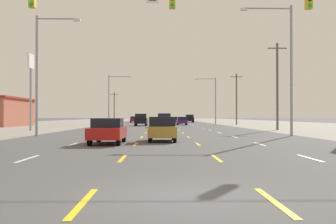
% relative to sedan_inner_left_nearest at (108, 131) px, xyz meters
% --- Properties ---
extents(ground_plane, '(572.00, 572.00, 0.00)m').
position_rel_sedan_inner_left_nearest_xyz_m(ground_plane, '(3.35, 50.98, -0.76)').
color(ground_plane, '#4C4C4F').
extents(lot_apron_left, '(28.00, 440.00, 0.01)m').
position_rel_sedan_inner_left_nearest_xyz_m(lot_apron_left, '(-21.40, 50.98, -0.75)').
color(lot_apron_left, gray).
rests_on(lot_apron_left, ground).
extents(lot_apron_right, '(28.00, 440.00, 0.01)m').
position_rel_sedan_inner_left_nearest_xyz_m(lot_apron_right, '(28.10, 50.98, -0.75)').
color(lot_apron_right, gray).
rests_on(lot_apron_right, ground).
extents(lane_markings, '(10.64, 227.60, 0.01)m').
position_rel_sedan_inner_left_nearest_xyz_m(lane_markings, '(3.35, 89.48, -0.75)').
color(lane_markings, white).
rests_on(lane_markings, ground).
extents(signal_span_wire, '(27.49, 0.53, 9.30)m').
position_rel_sedan_inner_left_nearest_xyz_m(signal_span_wire, '(3.39, -3.22, 4.51)').
color(signal_span_wire, brown).
rests_on(signal_span_wire, ground).
extents(sedan_inner_left_nearest, '(1.80, 4.50, 1.46)m').
position_rel_sedan_inner_left_nearest_xyz_m(sedan_inner_left_nearest, '(0.00, 0.00, 0.00)').
color(sedan_inner_left_nearest, red).
rests_on(sedan_inner_left_nearest, ground).
extents(hatchback_center_turn_near, '(1.72, 3.90, 1.54)m').
position_rel_sedan_inner_left_nearest_xyz_m(hatchback_center_turn_near, '(3.12, 2.12, 0.03)').
color(hatchback_center_turn_near, '#B28C33').
rests_on(hatchback_center_turn_near, ground).
extents(suv_center_turn_mid, '(1.98, 4.90, 1.98)m').
position_rel_sedan_inner_left_nearest_xyz_m(suv_center_turn_mid, '(3.55, 35.40, 0.27)').
color(suv_center_turn_mid, white).
rests_on(suv_center_turn_mid, ground).
extents(suv_inner_left_midfar, '(1.98, 4.90, 1.98)m').
position_rel_sedan_inner_left_nearest_xyz_m(suv_inner_left_midfar, '(-0.20, 42.43, 0.27)').
color(suv_inner_left_midfar, black).
rests_on(suv_inner_left_midfar, ground).
extents(sedan_inner_right_far, '(1.80, 4.50, 1.46)m').
position_rel_sedan_inner_left_nearest_xyz_m(sedan_inner_right_far, '(6.88, 48.74, 0.00)').
color(sedan_inner_right_far, '#4C196B').
rests_on(sedan_inner_right_far, ground).
extents(sedan_inner_right_farther, '(1.80, 4.50, 1.46)m').
position_rel_sedan_inner_left_nearest_xyz_m(sedan_inner_right_farther, '(6.82, 61.43, 0.00)').
color(sedan_inner_right_farther, navy).
rests_on(sedan_inner_right_farther, ground).
extents(suv_far_right_farthest, '(1.98, 4.90, 1.98)m').
position_rel_sedan_inner_left_nearest_xyz_m(suv_far_right_farthest, '(10.15, 74.87, 0.27)').
color(suv_far_right_farthest, black).
rests_on(suv_far_right_farthest, ground).
extents(hatchback_far_left_distant_a, '(1.72, 3.90, 1.54)m').
position_rel_sedan_inner_left_nearest_xyz_m(hatchback_far_left_distant_a, '(-3.55, 75.13, 0.03)').
color(hatchback_far_left_distant_a, maroon).
rests_on(hatchback_far_left_distant_a, ground).
extents(pole_sign_left_row_1, '(0.24, 1.67, 8.40)m').
position_rel_sedan_inner_left_nearest_xyz_m(pole_sign_left_row_1, '(-11.24, 20.92, 5.42)').
color(pole_sign_left_row_1, gray).
rests_on(pole_sign_left_row_1, ground).
extents(streetlight_left_row_0, '(3.53, 0.26, 9.56)m').
position_rel_sedan_inner_left_nearest_xyz_m(streetlight_left_row_0, '(-6.47, 8.76, 4.72)').
color(streetlight_left_row_0, gray).
rests_on(streetlight_left_row_0, ground).
extents(streetlight_right_row_0, '(4.18, 0.26, 10.48)m').
position_rel_sedan_inner_left_nearest_xyz_m(streetlight_right_row_0, '(13.11, 8.76, 5.27)').
color(streetlight_right_row_0, gray).
rests_on(streetlight_right_row_0, ground).
extents(streetlight_left_row_1, '(4.43, 0.26, 9.35)m').
position_rel_sedan_inner_left_nearest_xyz_m(streetlight_left_row_1, '(-6.32, 52.51, 4.72)').
color(streetlight_left_row_1, gray).
rests_on(streetlight_left_row_1, ground).
extents(streetlight_right_row_1, '(4.04, 0.26, 8.94)m').
position_rel_sedan_inner_left_nearest_xyz_m(streetlight_right_row_1, '(13.07, 52.51, 4.46)').
color(streetlight_right_row_1, gray).
rests_on(streetlight_right_row_1, ground).
extents(utility_pole_right_row_0, '(2.20, 0.26, 9.99)m').
position_rel_sedan_inner_left_nearest_xyz_m(utility_pole_right_row_0, '(16.43, 22.44, 4.44)').
color(utility_pole_right_row_0, brown).
rests_on(utility_pole_right_row_0, ground).
extents(utility_pole_right_row_1, '(2.20, 0.26, 9.51)m').
position_rel_sedan_inner_left_nearest_xyz_m(utility_pole_right_row_1, '(17.15, 50.68, 4.20)').
color(utility_pole_right_row_1, brown).
rests_on(utility_pole_right_row_1, ground).
extents(utility_pole_left_row_2, '(2.20, 0.26, 8.14)m').
position_rel_sedan_inner_left_nearest_xyz_m(utility_pole_left_row_2, '(-9.68, 85.98, 3.50)').
color(utility_pole_left_row_2, brown).
rests_on(utility_pole_left_row_2, ground).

